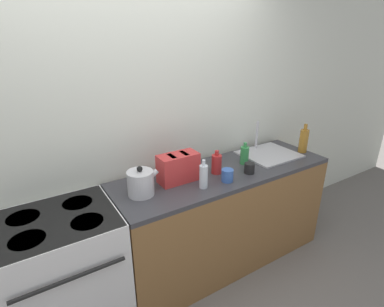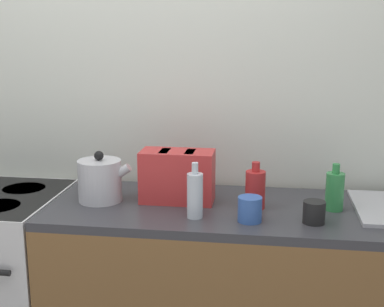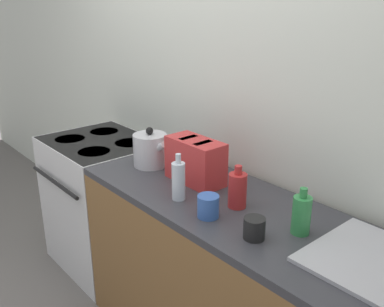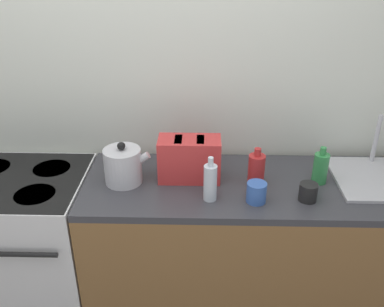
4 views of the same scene
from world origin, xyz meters
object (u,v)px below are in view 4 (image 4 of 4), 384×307
at_px(kettle, 123,166).
at_px(cup_black, 308,192).
at_px(bottle_red, 256,169).
at_px(bottle_green, 320,168).
at_px(stove, 27,249).
at_px(cup_blue, 256,192).
at_px(toaster, 189,159).
at_px(bottle_clear, 210,182).

distance_m(kettle, cup_black, 0.89).
xyz_separation_m(kettle, bottle_red, (0.65, -0.00, -0.01)).
height_order(kettle, bottle_green, kettle).
bearing_deg(cup_black, bottle_green, 61.07).
height_order(bottle_green, cup_black, bottle_green).
height_order(stove, cup_blue, cup_blue).
distance_m(kettle, toaster, 0.33).
height_order(bottle_red, bottle_green, bottle_red).
distance_m(toaster, cup_blue, 0.38).
relative_size(bottle_clear, cup_black, 2.57).
height_order(toaster, cup_black, toaster).
distance_m(bottle_red, bottle_green, 0.32).
relative_size(bottle_green, cup_blue, 1.98).
bearing_deg(cup_black, kettle, 170.75).
bearing_deg(toaster, bottle_clear, -61.87).
height_order(kettle, toaster, same).
height_order(cup_blue, cup_black, cup_blue).
distance_m(stove, toaster, 1.05).
bearing_deg(kettle, bottle_red, -0.07).
bearing_deg(toaster, cup_blue, -32.89).
bearing_deg(toaster, cup_black, -18.51).
bearing_deg(cup_blue, bottle_green, 28.93).
bearing_deg(stove, bottle_red, -0.07).
xyz_separation_m(bottle_red, cup_black, (0.23, -0.14, -0.04)).
bearing_deg(toaster, stove, -177.33).
height_order(kettle, cup_blue, kettle).
height_order(stove, toaster, toaster).
xyz_separation_m(kettle, cup_black, (0.88, -0.14, -0.05)).
bearing_deg(bottle_green, cup_blue, -151.07).
bearing_deg(bottle_clear, kettle, 160.88).
bearing_deg(kettle, cup_blue, -14.13).
bearing_deg(bottle_clear, toaster, 118.13).
distance_m(kettle, cup_blue, 0.66).
bearing_deg(cup_black, bottle_red, 147.75).
xyz_separation_m(kettle, bottle_clear, (0.43, -0.15, 0.00)).
relative_size(stove, bottle_clear, 4.11).
relative_size(kettle, cup_blue, 2.39).
height_order(toaster, bottle_red, toaster).
relative_size(kettle, toaster, 0.75).
xyz_separation_m(cup_blue, cup_black, (0.24, 0.02, -0.01)).
bearing_deg(toaster, bottle_red, -7.49).
xyz_separation_m(toaster, bottle_clear, (0.10, -0.19, -0.02)).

